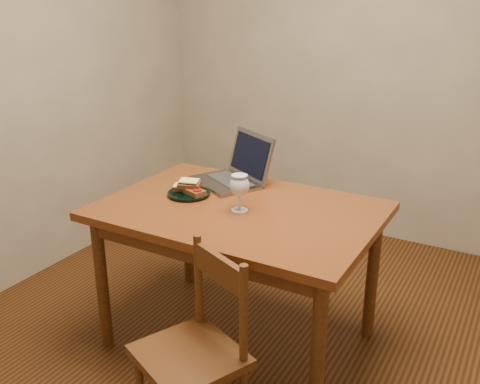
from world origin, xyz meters
The scene contains 11 objects.
floor centered at (0.00, 0.00, -0.01)m, with size 3.20×3.20×0.02m, color black.
back_wall centered at (0.00, 1.61, 1.30)m, with size 3.20×0.02×2.60m, color gray.
left_wall centered at (-1.61, 0.00, 1.30)m, with size 0.02×3.20×2.60m, color gray.
table centered at (-0.12, -0.03, 0.65)m, with size 1.30×0.90×0.74m.
chair centered at (0.05, -0.68, 0.44)m, with size 0.49×0.48×0.41m.
plate centered at (-0.42, -0.02, 0.75)m, with size 0.22×0.22×0.02m, color black.
sandwich_cheese centered at (-0.45, -0.01, 0.77)m, with size 0.11×0.06×0.03m, color #381E0C, non-canonical shape.
sandwich_tomato centered at (-0.37, -0.03, 0.78)m, with size 0.11×0.07×0.04m, color #381E0C, non-canonical shape.
sandwich_top centered at (-0.42, -0.02, 0.80)m, with size 0.11×0.07×0.03m, color #381E0C, non-canonical shape.
milk_glass centered at (-0.09, -0.07, 0.83)m, with size 0.09×0.09×0.18m, color white, non-canonical shape.
laptop centered at (-0.31, 0.28, 0.81)m, with size 0.47×0.46×0.26m.
Camera 1 is at (1.05, -2.08, 1.69)m, focal length 40.00 mm.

